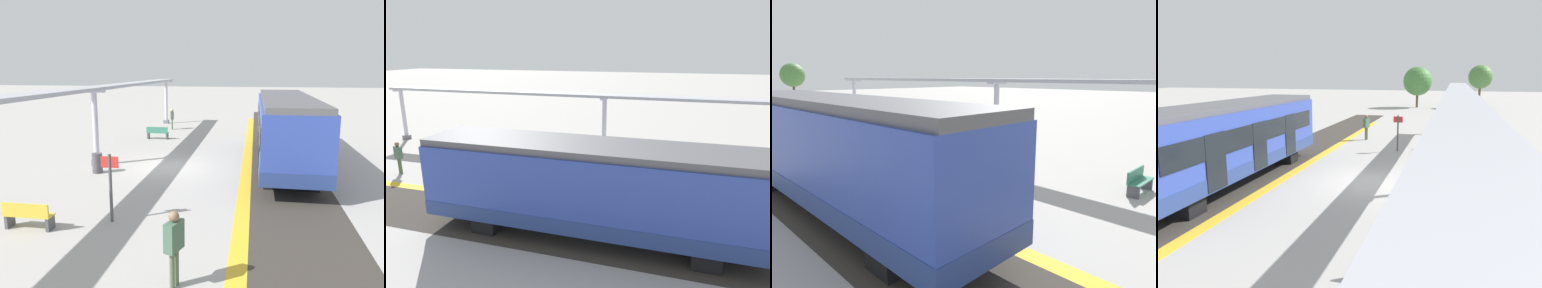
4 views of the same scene
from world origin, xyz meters
The scene contains 14 objects.
ground_plane centered at (0.00, 0.00, 0.00)m, with size 176.00×176.00×0.00m, color #A5A19C.
tactile_edge_strip centered at (-3.85, 0.00, 0.00)m, with size 0.50×39.15×0.01m, color gold.
trackbed centered at (-5.70, 0.00, 0.00)m, with size 3.20×51.15×0.01m, color #38332D.
train_near_carriage centered at (-5.70, -1.48, 1.83)m, with size 2.65×12.06×3.48m.
canopy_pillar_second centered at (3.65, 0.15, 1.92)m, with size 1.10×0.44×3.78m.
canopy_pillar_third centered at (3.65, 15.44, 1.92)m, with size 1.10×0.44×3.78m.
canopy_beam centered at (3.65, 0.21, 3.86)m, with size 1.20×31.26×0.16m, color #A8AAB2.
bench_near_end centered at (2.46, -7.37, 0.44)m, with size 1.50×0.45×0.86m.
bench_mid_platform centered at (2.50, 7.86, 0.44)m, with size 1.50×0.45×0.86m.
trash_bin centered at (3.03, 1.54, 0.47)m, with size 0.48×0.48×0.93m, color #4D4A4F.
platform_info_sign centered at (0.23, 6.87, 1.33)m, with size 0.56×0.10×2.20m.
passenger_waiting_near_edge centered at (-2.51, 10.13, 1.12)m, with size 0.39×0.56×1.79m.
tree_left_background centered at (-1.56, 36.86, 3.61)m, with size 3.98×3.98×5.61m.
tree_right_background centered at (6.74, 38.63, 4.19)m, with size 3.21×3.21×5.82m.
Camera 4 is at (3.42, -15.05, 4.70)m, focal length 34.21 mm.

